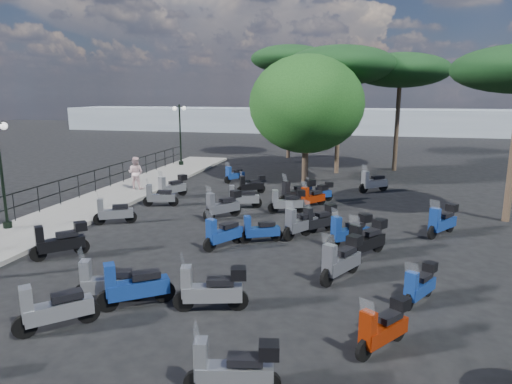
% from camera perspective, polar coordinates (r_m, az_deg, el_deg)
% --- Properties ---
extents(ground, '(120.00, 120.00, 0.00)m').
position_cam_1_polar(ground, '(16.59, -5.46, -5.27)').
color(ground, black).
rests_on(ground, ground).
extents(sidewalk, '(3.00, 30.00, 0.15)m').
position_cam_1_polar(sidewalk, '(21.98, -19.10, -1.32)').
color(sidewalk, slate).
rests_on(sidewalk, ground).
extents(railing, '(0.04, 26.04, 1.10)m').
position_cam_1_polar(railing, '(22.38, -22.33, 0.82)').
color(railing, black).
rests_on(railing, sidewalk).
extents(lamp_post_1, '(0.42, 1.14, 3.92)m').
position_cam_1_polar(lamp_post_1, '(18.64, -29.28, 2.69)').
color(lamp_post_1, black).
rests_on(lamp_post_1, sidewalk).
extents(lamp_post_2, '(0.58, 1.15, 4.08)m').
position_cam_1_polar(lamp_post_2, '(31.64, -9.47, 7.57)').
color(lamp_post_2, black).
rests_on(lamp_post_2, sidewalk).
extents(pedestrian_far, '(0.82, 0.65, 1.66)m').
position_cam_1_polar(pedestrian_far, '(24.17, -14.81, 2.33)').
color(pedestrian_far, beige).
rests_on(pedestrian_far, sidewalk).
extents(scooter_1, '(1.35, 1.35, 1.39)m').
position_cam_1_polar(scooter_1, '(15.32, -23.27, -5.69)').
color(scooter_1, black).
rests_on(scooter_1, ground).
extents(scooter_2, '(1.49, 0.93, 1.31)m').
position_cam_1_polar(scooter_2, '(18.49, -17.35, -2.48)').
color(scooter_2, black).
rests_on(scooter_2, ground).
extents(scooter_3, '(1.57, 0.63, 1.27)m').
position_cam_1_polar(scooter_3, '(20.84, -11.95, -0.59)').
color(scooter_3, black).
rests_on(scooter_3, ground).
extents(scooter_4, '(1.09, 1.56, 1.39)m').
position_cam_1_polar(scooter_4, '(22.48, -10.44, 0.63)').
color(scooter_4, black).
rests_on(scooter_4, ground).
extents(scooter_5, '(0.90, 1.37, 1.22)m').
position_cam_1_polar(scooter_5, '(25.95, -2.73, 2.14)').
color(scooter_5, black).
rests_on(scooter_5, ground).
extents(scooter_6, '(1.34, 1.32, 1.41)m').
position_cam_1_polar(scooter_6, '(10.88, -23.90, -13.25)').
color(scooter_6, black).
rests_on(scooter_6, ground).
extents(scooter_7, '(1.66, 0.80, 1.37)m').
position_cam_1_polar(scooter_7, '(11.82, -18.04, -10.79)').
color(scooter_7, black).
rests_on(scooter_7, ground).
extents(scooter_8, '(1.00, 1.52, 1.36)m').
position_cam_1_polar(scooter_8, '(15.01, -4.16, -5.26)').
color(scooter_8, black).
rests_on(scooter_8, ground).
extents(scooter_9, '(1.26, 1.49, 1.42)m').
position_cam_1_polar(scooter_9, '(18.48, -4.16, -1.69)').
color(scooter_9, black).
rests_on(scooter_9, ground).
extents(scooter_10, '(1.61, 0.71, 1.31)m').
position_cam_1_polar(scooter_10, '(20.08, -1.69, -0.77)').
color(scooter_10, black).
rests_on(scooter_10, ground).
extents(scooter_11, '(1.32, 1.01, 1.22)m').
position_cam_1_polar(scooter_11, '(22.92, -0.57, 0.88)').
color(scooter_11, black).
rests_on(scooter_11, ground).
extents(scooter_12, '(1.56, 1.20, 1.47)m').
position_cam_1_polar(scooter_12, '(11.36, -14.99, -11.37)').
color(scooter_12, black).
rests_on(scooter_12, ground).
extents(scooter_13, '(1.73, 0.75, 1.40)m').
position_cam_1_polar(scooter_13, '(10.85, -5.58, -12.04)').
color(scooter_13, black).
rests_on(scooter_13, ground).
extents(scooter_14, '(1.41, 0.82, 1.21)m').
position_cam_1_polar(scooter_14, '(15.52, 0.50, -4.83)').
color(scooter_14, black).
rests_on(scooter_14, ground).
extents(scooter_15, '(1.21, 1.32, 1.30)m').
position_cam_1_polar(scooter_15, '(16.68, 7.87, -3.47)').
color(scooter_15, black).
rests_on(scooter_15, ground).
extents(scooter_16, '(1.08, 1.31, 1.23)m').
position_cam_1_polar(scooter_16, '(20.41, 7.15, -0.61)').
color(scooter_16, black).
rests_on(scooter_16, ground).
extents(scooter_17, '(1.55, 1.31, 1.48)m').
position_cam_1_polar(scooter_17, '(20.73, 5.21, -0.11)').
color(scooter_17, black).
rests_on(scooter_17, ground).
extents(scooter_18, '(1.64, 0.63, 1.31)m').
position_cam_1_polar(scooter_18, '(8.12, -2.83, -21.31)').
color(scooter_18, black).
rests_on(scooter_18, ground).
extents(scooter_19, '(1.07, 1.34, 1.25)m').
position_cam_1_polar(scooter_19, '(9.66, 15.62, -16.06)').
color(scooter_19, black).
rests_on(scooter_19, ground).
extents(scooter_20, '(1.10, 1.55, 1.42)m').
position_cam_1_polar(scooter_20, '(16.12, 5.58, -3.97)').
color(scooter_20, black).
rests_on(scooter_20, ground).
extents(scooter_21, '(1.21, 1.55, 1.44)m').
position_cam_1_polar(scooter_21, '(14.58, 13.67, -5.83)').
color(scooter_21, black).
rests_on(scooter_21, ground).
extents(scooter_22, '(1.54, 0.82, 1.29)m').
position_cam_1_polar(scooter_22, '(19.30, 3.93, -1.23)').
color(scooter_22, black).
rests_on(scooter_22, ground).
extents(scooter_23, '(1.35, 0.93, 1.20)m').
position_cam_1_polar(scooter_23, '(21.42, 7.81, -0.05)').
color(scooter_23, black).
rests_on(scooter_23, ground).
extents(scooter_25, '(0.89, 1.34, 1.18)m').
position_cam_1_polar(scooter_25, '(11.88, 19.79, -10.95)').
color(scooter_25, black).
rests_on(scooter_25, ground).
extents(scooter_26, '(1.07, 1.66, 1.45)m').
position_cam_1_polar(scooter_26, '(12.71, 10.61, -8.40)').
color(scooter_26, black).
rests_on(scooter_26, ground).
extents(scooter_27, '(1.43, 1.20, 1.36)m').
position_cam_1_polar(scooter_27, '(15.45, 11.66, -4.81)').
color(scooter_27, black).
rests_on(scooter_27, ground).
extents(scooter_28, '(1.18, 1.52, 1.40)m').
position_cam_1_polar(scooter_28, '(17.51, 22.27, -3.41)').
color(scooter_28, black).
rests_on(scooter_28, ground).
extents(scooter_29, '(1.47, 1.25, 1.45)m').
position_cam_1_polar(scooter_29, '(24.03, 14.42, 1.14)').
color(scooter_29, black).
rests_on(scooter_29, ground).
extents(broadleaf_tree, '(6.40, 6.40, 7.10)m').
position_cam_1_polar(broadleaf_tree, '(26.01, 6.32, 10.85)').
color(broadleaf_tree, '#38281E').
rests_on(broadleaf_tree, ground).
extents(pine_0, '(6.79, 6.79, 7.81)m').
position_cam_1_polar(pine_0, '(29.14, 10.50, 15.27)').
color(pine_0, '#38281E').
rests_on(pine_0, ground).
extents(pine_1, '(6.18, 6.18, 7.46)m').
position_cam_1_polar(pine_1, '(30.99, 17.61, 14.27)').
color(pine_1, '#38281E').
rests_on(pine_1, ground).
extents(pine_2, '(5.85, 5.85, 8.52)m').
position_cam_1_polar(pine_2, '(35.80, 4.22, 16.22)').
color(pine_2, '#38281E').
rests_on(pine_2, ground).
extents(distant_hills, '(70.00, 8.00, 3.00)m').
position_cam_1_polar(distant_hills, '(60.27, 8.64, 8.83)').
color(distant_hills, gray).
rests_on(distant_hills, ground).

